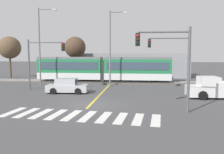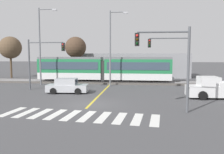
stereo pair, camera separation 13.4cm
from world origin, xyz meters
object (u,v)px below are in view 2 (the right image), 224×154
Objects in this scene: sedan_crossing at (67,86)px; bare_tree_far_west at (10,48)px; pickup_truck at (216,89)px; traffic_light_mid_right at (174,54)px; traffic_light_near_right at (170,56)px; traffic_light_mid_left at (42,56)px; bare_tree_west at (76,47)px; light_rail_tram at (104,68)px; street_lamp_centre at (112,44)px; street_lamp_west at (41,42)px.

bare_tree_far_west is (-14.06, 13.73, 4.36)m from sedan_crossing.
pickup_truck is at bearing -4.72° from sedan_crossing.
bare_tree_far_west is at bearing 154.02° from traffic_light_mid_right.
traffic_light_near_right is (9.52, -7.04, 3.24)m from sedan_crossing.
traffic_light_near_right is 1.04× the size of traffic_light_mid_left.
bare_tree_west is at bearing 136.76° from traffic_light_mid_right.
light_rail_tram is 17.38m from bare_tree_far_west.
traffic_light_near_right is at bearing -129.96° from pickup_truck.
traffic_light_mid_right reaches higher than sedan_crossing.
light_rail_tram reaches higher than pickup_truck.
bare_tree_west is at bearing 6.02° from bare_tree_far_west.
bare_tree_far_west is at bearing 156.94° from street_lamp_centre.
traffic_light_near_right is at bearing -36.47° from sedan_crossing.
bare_tree_west reaches higher than pickup_truck.
sedan_crossing is 8.57m from street_lamp_centre.
traffic_light_mid_left is at bearing -66.61° from street_lamp_west.
street_lamp_centre is (-7.10, 4.57, 1.21)m from traffic_light_mid_right.
traffic_light_mid_right is at bearing 80.04° from traffic_light_near_right.
bare_tree_far_west is (-16.49, 4.58, 3.01)m from light_rail_tram.
traffic_light_mid_right is 16.82m from street_lamp_west.
bare_tree_west is (10.86, 1.15, 0.03)m from bare_tree_far_west.
traffic_light_mid_left is at bearing -149.31° from street_lamp_centre.
traffic_light_mid_right is at bearing -25.98° from bare_tree_far_west.
sedan_crossing is 14.48m from pickup_truck.
bare_tree_far_west is at bearing 131.49° from traffic_light_mid_left.
bare_tree_west is at bearing 134.46° from light_rail_tram.
traffic_light_mid_right is 0.90× the size of bare_tree_far_west.
bare_tree_far_west is 10.92m from bare_tree_west.
street_lamp_west is 1.43× the size of bare_tree_far_west.
street_lamp_west is (-14.70, 12.80, 1.63)m from traffic_light_near_right.
traffic_light_mid_left is 0.82× the size of bare_tree_west.
pickup_truck is at bearing -40.75° from light_rail_tram.
traffic_light_mid_right is at bearing -32.76° from street_lamp_centre.
light_rail_tram is 4.71m from street_lamp_centre.
traffic_light_mid_left is 16.09m from bare_tree_far_west.
street_lamp_centre is at bearing -51.04° from bare_tree_west.
pickup_truck is 13.53m from street_lamp_centre.
bare_tree_far_west is at bearing 135.68° from sedan_crossing.
street_lamp_west is at bearing 138.97° from traffic_light_near_right.
bare_tree_west is (-5.62, 5.73, 3.05)m from light_rail_tram.
bare_tree_far_west is (-23.58, 20.77, 1.12)m from traffic_light_near_right.
traffic_light_near_right reaches higher than light_rail_tram.
bare_tree_far_west reaches higher than pickup_truck.
street_lamp_centre is at bearing 147.24° from traffic_light_mid_right.
light_rail_tram is 1.87× the size of street_lamp_west.
street_lamp_centre is 1.36× the size of bare_tree_far_west.
light_rail_tram is 8.59m from bare_tree_west.
bare_tree_far_west reaches higher than traffic_light_mid_right.
bare_tree_west is (-14.22, 13.37, 1.01)m from traffic_light_mid_right.
sedan_crossing is at bearing 175.28° from pickup_truck.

